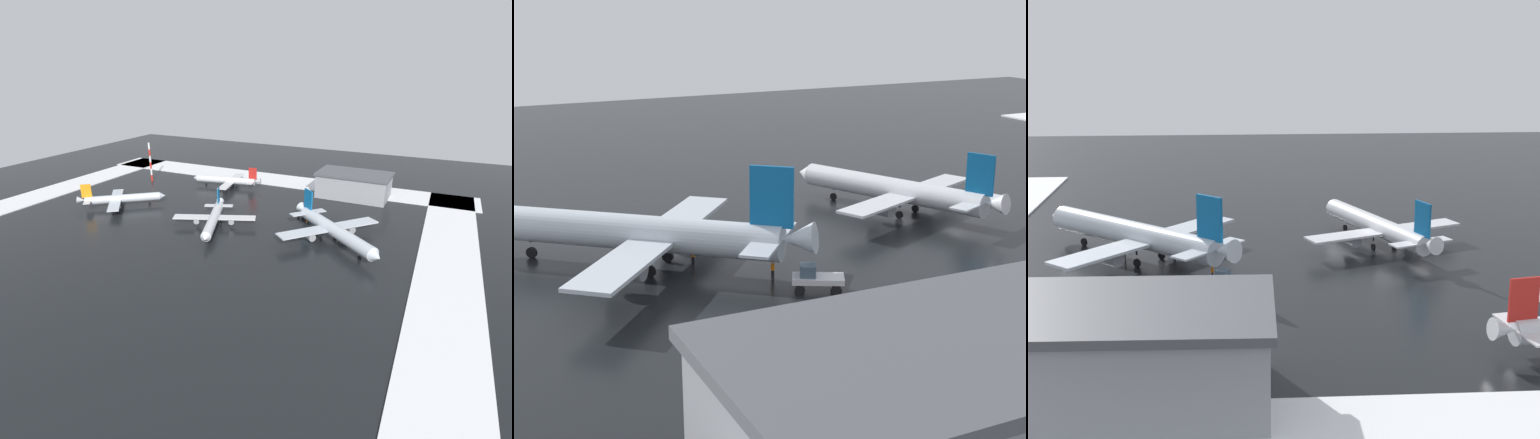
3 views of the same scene
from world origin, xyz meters
The scene contains 8 objects.
ground_plane centered at (0.00, 0.00, 0.00)m, with size 240.00×240.00×0.00m, color black.
airplane_distant_tail centered at (-38.82, -0.19, 3.54)m, with size 29.44×27.43×10.71m.
airplane_far_rear centered at (-5.23, 4.91, 2.85)m, with size 23.48×27.73×8.62m.
pushback_tug centered at (-26.65, -13.22, 1.28)m, with size 5.09×4.13×2.50m.
ground_crew_by_nose_gear centered at (-28.62, -8.74, 0.97)m, with size 0.36×0.36×1.71m.
ground_crew_beside_wing centered at (-40.62, -0.28, 0.97)m, with size 0.36×0.36×1.71m.
ground_crew_mid_apron centered at (-33.82, -1.83, 0.97)m, with size 0.36×0.36×1.71m.
cargo_hangar centered at (-34.92, -41.33, 4.44)m, with size 25.34×15.58×8.80m.
Camera 3 is at (-25.47, -102.82, 31.49)m, focal length 55.00 mm.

